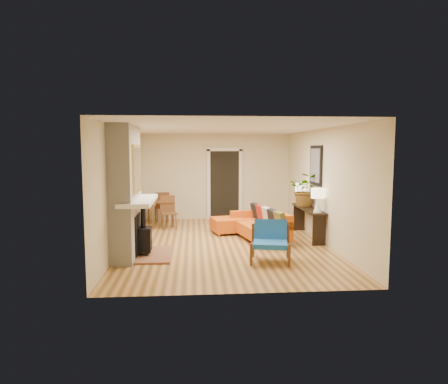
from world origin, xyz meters
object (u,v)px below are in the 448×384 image
at_px(ottoman, 228,224).
at_px(lamp_far, 301,191).
at_px(sofa, 262,225).
at_px(houseplant, 306,190).
at_px(lamp_near, 318,197).
at_px(dining_table, 162,205).
at_px(blue_chair, 270,239).
at_px(console_table, 308,214).

bearing_deg(ottoman, lamp_far, 1.74).
distance_m(sofa, lamp_far, 1.56).
distance_m(ottoman, lamp_far, 2.08).
relative_size(lamp_far, houseplant, 0.65).
relative_size(lamp_near, houseplant, 0.65).
xyz_separation_m(dining_table, lamp_far, (3.65, -1.17, 0.48)).
height_order(blue_chair, dining_table, dining_table).
relative_size(ottoman, console_table, 0.49).
distance_m(blue_chair, lamp_near, 1.91).
bearing_deg(sofa, console_table, 3.52).
bearing_deg(lamp_near, sofa, 151.46).
relative_size(ottoman, lamp_near, 1.67).
bearing_deg(lamp_far, dining_table, 162.28).
bearing_deg(console_table, houseplant, 92.27).
relative_size(console_table, houseplant, 2.22).
xyz_separation_m(ottoman, lamp_near, (1.91, -1.34, 0.84)).
distance_m(dining_table, lamp_far, 3.86).
relative_size(sofa, dining_table, 1.23).
xyz_separation_m(ottoman, lamp_far, (1.91, 0.06, 0.84)).
bearing_deg(lamp_near, lamp_far, 90.00).
xyz_separation_m(sofa, lamp_near, (1.15, -0.62, 0.73)).
bearing_deg(houseplant, console_table, -87.73).
xyz_separation_m(console_table, lamp_far, (0.00, 0.70, 0.49)).
height_order(console_table, houseplant, houseplant).
distance_m(sofa, houseplant, 1.43).
bearing_deg(console_table, lamp_near, -90.00).
xyz_separation_m(sofa, lamp_far, (1.15, 0.77, 0.73)).
relative_size(blue_chair, dining_table, 0.51).
xyz_separation_m(lamp_near, houseplant, (-0.01, 0.95, 0.08)).
height_order(ottoman, blue_chair, blue_chair).
relative_size(dining_table, lamp_near, 3.12).
height_order(console_table, lamp_near, lamp_near).
bearing_deg(lamp_far, blue_chair, -116.44).
relative_size(console_table, lamp_far, 3.43).
relative_size(sofa, lamp_far, 3.85).
xyz_separation_m(sofa, ottoman, (-0.76, 0.71, -0.11)).
bearing_deg(sofa, lamp_near, -28.54).
distance_m(ottoman, houseplant, 2.14).
bearing_deg(sofa, ottoman, 136.89).
relative_size(sofa, houseplant, 2.50).
relative_size(ottoman, blue_chair, 1.04).
bearing_deg(houseplant, ottoman, 168.36).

